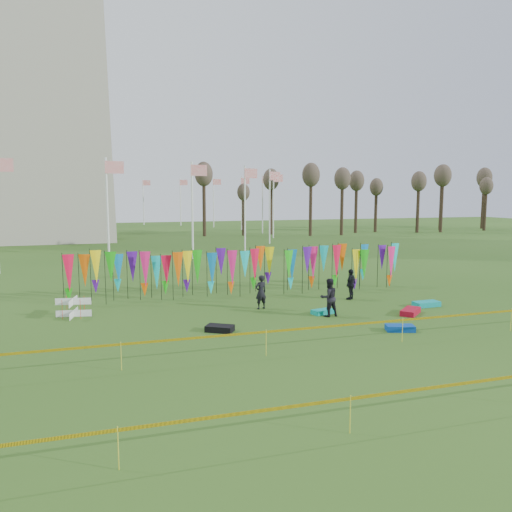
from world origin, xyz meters
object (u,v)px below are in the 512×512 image
object	(u,v)px
person_right	(351,284)
kite_bag_blue	(400,328)
box_kite	(74,307)
kite_bag_black	(220,328)
kite_bag_red	(410,311)
kite_bag_teal	(426,304)
kite_bag_turquoise	(323,312)
person_mid	(329,297)
person_left	(261,292)

from	to	relation	value
person_right	kite_bag_blue	world-z (taller)	person_right
box_kite	kite_bag_black	xyz separation A→B (m)	(5.60, -4.18, -0.31)
kite_bag_red	kite_bag_teal	world-z (taller)	kite_bag_red
kite_bag_turquoise	kite_bag_red	bearing A→B (deg)	-18.30
person_mid	kite_bag_blue	world-z (taller)	person_mid
kite_bag_turquoise	kite_bag_blue	distance (m)	3.90
person_left	kite_bag_blue	distance (m)	6.70
person_left	person_right	bearing A→B (deg)	172.97
kite_bag_blue	kite_bag_teal	bearing A→B (deg)	42.61
kite_bag_black	kite_bag_teal	world-z (taller)	kite_bag_black
person_mid	kite_bag_blue	xyz separation A→B (m)	(1.67, -3.01, -0.73)
person_left	kite_bag_black	size ratio (longest dim) A/B	1.52
person_mid	kite_bag_teal	bearing A→B (deg)	179.49
person_left	kite_bag_blue	world-z (taller)	person_left
kite_bag_red	box_kite	bearing A→B (deg)	164.70
kite_bag_black	person_right	bearing A→B (deg)	26.39
person_right	kite_bag_turquoise	world-z (taller)	person_right
kite_bag_turquoise	kite_bag_red	world-z (taller)	kite_bag_red
person_mid	person_right	bearing A→B (deg)	-136.80
box_kite	person_mid	xyz separation A→B (m)	(10.76, -3.21, 0.42)
person_mid	kite_bag_blue	bearing A→B (deg)	114.43
person_right	kite_bag_black	bearing A→B (deg)	-11.33
person_mid	kite_bag_red	distance (m)	3.84
kite_bag_turquoise	person_right	bearing A→B (deg)	41.84
person_mid	kite_bag_turquoise	xyz separation A→B (m)	(-0.05, 0.50, -0.75)
kite_bag_teal	kite_bag_black	bearing A→B (deg)	-172.69
person_mid	kite_bag_black	size ratio (longest dim) A/B	1.60
person_left	kite_bag_turquoise	bearing A→B (deg)	129.07
person_left	kite_bag_black	xyz separation A→B (m)	(-2.74, -3.23, -0.68)
person_right	kite_bag_blue	bearing A→B (deg)	43.05
person_mid	kite_bag_teal	size ratio (longest dim) A/B	1.34
kite_bag_red	kite_bag_black	bearing A→B (deg)	-178.54
kite_bag_turquoise	kite_bag_black	bearing A→B (deg)	-164.00
kite_bag_blue	kite_bag_black	distance (m)	7.12
person_left	person_right	xyz separation A→B (m)	(5.04, 0.63, -0.01)
box_kite	kite_bag_red	world-z (taller)	box_kite
person_right	kite_bag_red	world-z (taller)	person_right
person_mid	person_right	distance (m)	3.91
person_left	person_right	world-z (taller)	person_left
person_right	kite_bag_teal	bearing A→B (deg)	99.60
person_mid	kite_bag_red	size ratio (longest dim) A/B	1.27
kite_bag_black	kite_bag_teal	size ratio (longest dim) A/B	0.84
box_kite	person_right	bearing A→B (deg)	-1.36
box_kite	kite_bag_blue	bearing A→B (deg)	-26.59
person_left	kite_bag_red	world-z (taller)	person_left
kite_bag_red	kite_bag_black	distance (m)	8.85
person_left	kite_bag_red	xyz separation A→B (m)	(6.11, -3.01, -0.68)
kite_bag_black	kite_bag_teal	xyz separation A→B (m)	(10.51, 1.35, -0.00)
person_right	kite_bag_turquoise	distance (m)	3.66
kite_bag_blue	kite_bag_black	size ratio (longest dim) A/B	1.03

